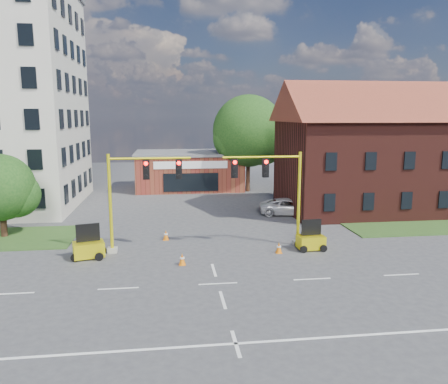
{
  "coord_description": "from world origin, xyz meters",
  "views": [
    {
      "loc": [
        -2.37,
        -21.05,
        8.51
      ],
      "look_at": [
        1.59,
        10.0,
        2.99
      ],
      "focal_mm": 35.0,
      "sensor_mm": 36.0,
      "label": 1
    }
  ],
  "objects_px": {
    "signal_mast_west": "(137,190)",
    "trailer_east": "(311,241)",
    "trailer_west": "(89,248)",
    "pickup_white": "(289,207)",
    "signal_mast_east": "(274,188)"
  },
  "relations": [
    {
      "from": "signal_mast_west",
      "to": "pickup_white",
      "type": "bearing_deg",
      "value": 36.0
    },
    {
      "from": "signal_mast_east",
      "to": "trailer_west",
      "type": "bearing_deg",
      "value": -175.37
    },
    {
      "from": "signal_mast_west",
      "to": "pickup_white",
      "type": "distance_m",
      "value": 15.45
    },
    {
      "from": "trailer_west",
      "to": "trailer_east",
      "type": "xyz_separation_m",
      "value": [
        13.82,
        -0.09,
        -0.04
      ]
    },
    {
      "from": "signal_mast_east",
      "to": "trailer_east",
      "type": "height_order",
      "value": "signal_mast_east"
    },
    {
      "from": "pickup_white",
      "to": "signal_mast_east",
      "type": "bearing_deg",
      "value": 167.66
    },
    {
      "from": "trailer_west",
      "to": "pickup_white",
      "type": "distance_m",
      "value": 18.05
    },
    {
      "from": "signal_mast_west",
      "to": "trailer_east",
      "type": "xyz_separation_m",
      "value": [
        10.91,
        -1.03,
        -3.33
      ]
    },
    {
      "from": "signal_mast_west",
      "to": "trailer_east",
      "type": "height_order",
      "value": "signal_mast_west"
    },
    {
      "from": "signal_mast_east",
      "to": "signal_mast_west",
      "type": "bearing_deg",
      "value": 180.0
    },
    {
      "from": "trailer_west",
      "to": "trailer_east",
      "type": "bearing_deg",
      "value": -16.04
    },
    {
      "from": "signal_mast_west",
      "to": "trailer_west",
      "type": "relative_size",
      "value": 3.05
    },
    {
      "from": "trailer_east",
      "to": "pickup_white",
      "type": "relative_size",
      "value": 0.38
    },
    {
      "from": "signal_mast_east",
      "to": "trailer_east",
      "type": "relative_size",
      "value": 3.28
    },
    {
      "from": "trailer_west",
      "to": "pickup_white",
      "type": "relative_size",
      "value": 0.4
    }
  ]
}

